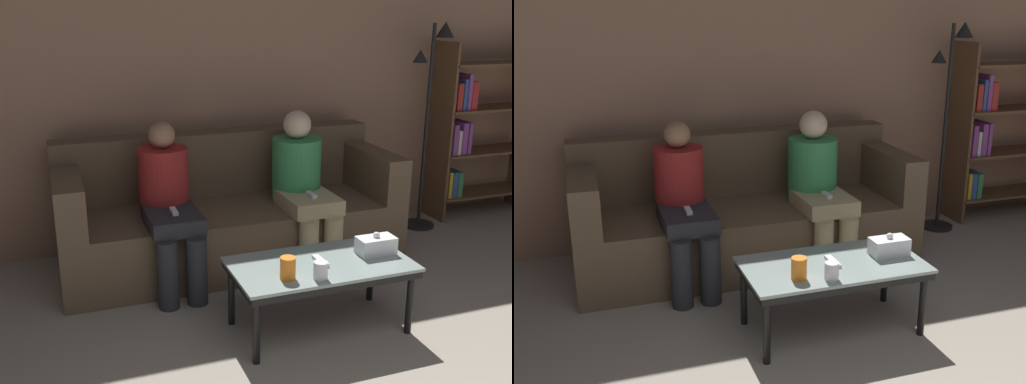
% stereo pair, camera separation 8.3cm
% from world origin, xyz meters
% --- Properties ---
extents(wall_back, '(12.00, 0.06, 2.60)m').
position_xyz_m(wall_back, '(0.00, 3.66, 1.30)').
color(wall_back, '#9E755B').
rests_on(wall_back, ground_plane).
extents(couch, '(2.37, 0.87, 0.91)m').
position_xyz_m(couch, '(0.00, 3.16, 0.33)').
color(couch, brown).
rests_on(couch, ground_plane).
extents(coffee_table, '(1.02, 0.53, 0.41)m').
position_xyz_m(coffee_table, '(0.19, 2.03, 0.37)').
color(coffee_table, '#8C9E99').
rests_on(coffee_table, ground_plane).
extents(cup_near_left, '(0.08, 0.08, 0.10)m').
position_xyz_m(cup_near_left, '(0.10, 1.84, 0.46)').
color(cup_near_left, silver).
rests_on(cup_near_left, coffee_table).
extents(cup_near_right, '(0.08, 0.08, 0.12)m').
position_xyz_m(cup_near_right, '(-0.06, 1.90, 0.47)').
color(cup_near_right, orange).
rests_on(cup_near_right, coffee_table).
extents(tissue_box, '(0.22, 0.12, 0.13)m').
position_xyz_m(tissue_box, '(0.55, 2.04, 0.46)').
color(tissue_box, white).
rests_on(tissue_box, coffee_table).
extents(game_remote, '(0.04, 0.15, 0.02)m').
position_xyz_m(game_remote, '(0.19, 2.03, 0.42)').
color(game_remote, white).
rests_on(game_remote, coffee_table).
extents(bookshelf, '(0.96, 0.32, 1.51)m').
position_xyz_m(bookshelf, '(2.32, 3.43, 0.76)').
color(bookshelf, brown).
rests_on(bookshelf, ground_plane).
extents(standing_lamp, '(0.31, 0.26, 1.67)m').
position_xyz_m(standing_lamp, '(1.74, 3.29, 1.03)').
color(standing_lamp, black).
rests_on(standing_lamp, ground_plane).
extents(seated_person_left_end, '(0.33, 0.71, 1.07)m').
position_xyz_m(seated_person_left_end, '(-0.48, 2.92, 0.58)').
color(seated_person_left_end, '#28282D').
rests_on(seated_person_left_end, ground_plane).
extents(seated_person_mid_left, '(0.35, 0.68, 1.09)m').
position_xyz_m(seated_person_mid_left, '(0.48, 2.94, 0.59)').
color(seated_person_mid_left, tan).
rests_on(seated_person_mid_left, ground_plane).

